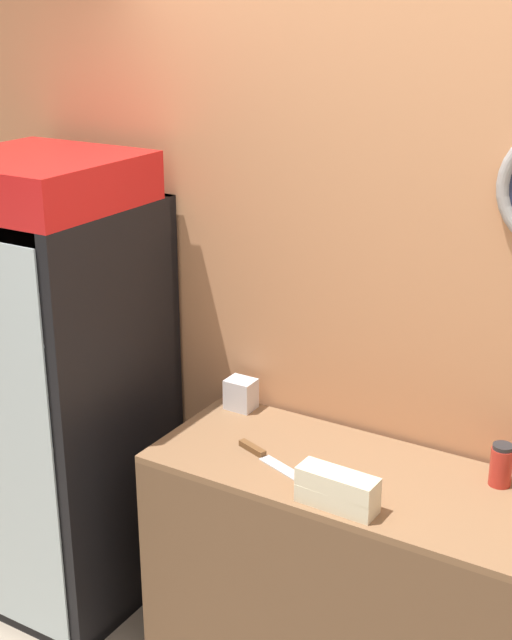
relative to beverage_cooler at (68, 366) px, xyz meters
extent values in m
cube|color=tan|center=(1.38, 0.36, 0.34)|extent=(5.20, 0.06, 2.70)
cube|color=brown|center=(1.38, 0.02, -0.58)|extent=(1.66, 0.58, 0.87)
cube|color=brown|center=(1.38, 0.02, -0.13)|extent=(1.66, 0.58, 0.02)
cube|color=black|center=(0.00, 0.29, -0.17)|extent=(0.66, 0.04, 1.68)
cube|color=black|center=(-0.30, -0.04, -0.17)|extent=(0.05, 0.71, 1.68)
cube|color=black|center=(0.30, -0.04, -0.17)|extent=(0.05, 0.71, 1.68)
cube|color=black|center=(0.00, -0.04, -0.99)|extent=(0.66, 0.71, 0.05)
cube|color=white|center=(0.00, 0.26, -0.17)|extent=(0.56, 0.02, 1.58)
cube|color=red|center=(0.00, -0.08, 0.76)|extent=(0.66, 0.64, 0.18)
cube|color=silver|center=(0.00, -0.06, -0.54)|extent=(0.54, 0.59, 0.01)
cube|color=silver|center=(0.00, -0.06, -0.16)|extent=(0.54, 0.59, 0.01)
cube|color=silver|center=(0.00, -0.06, 0.21)|extent=(0.54, 0.59, 0.01)
cylinder|color=gold|center=(-0.02, -0.30, -0.10)|extent=(0.08, 0.08, 0.12)
cylinder|color=gold|center=(-0.02, -0.30, -0.02)|extent=(0.03, 0.03, 0.05)
cylinder|color=navy|center=(0.18, -0.31, -0.09)|extent=(0.07, 0.07, 0.13)
cylinder|color=navy|center=(0.18, -0.31, 0.00)|extent=(0.03, 0.03, 0.06)
cylinder|color=#2D6B38|center=(0.01, -0.31, 0.29)|extent=(0.08, 0.08, 0.14)
cylinder|color=#2D6B38|center=(0.01, -0.31, 0.39)|extent=(0.03, 0.03, 0.06)
cylinder|color=gold|center=(0.02, -0.31, -0.45)|extent=(0.07, 0.07, 0.16)
cylinder|color=gold|center=(0.02, -0.31, -0.34)|extent=(0.03, 0.03, 0.07)
cube|color=beige|center=(1.29, -0.20, -0.09)|extent=(0.26, 0.10, 0.06)
cube|color=beige|center=(1.29, -0.20, -0.03)|extent=(0.26, 0.10, 0.06)
cube|color=silver|center=(1.04, -0.09, -0.12)|extent=(0.23, 0.12, 0.00)
cube|color=brown|center=(0.88, -0.03, -0.11)|extent=(0.12, 0.07, 0.02)
cylinder|color=#B72D23|center=(1.69, 0.20, -0.05)|extent=(0.07, 0.07, 0.13)
cylinder|color=#262628|center=(1.69, 0.20, 0.02)|extent=(0.07, 0.07, 0.01)
cube|color=silver|center=(0.66, 0.24, -0.06)|extent=(0.11, 0.09, 0.12)
camera|label=1|loc=(2.32, -2.41, 1.41)|focal=50.00mm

